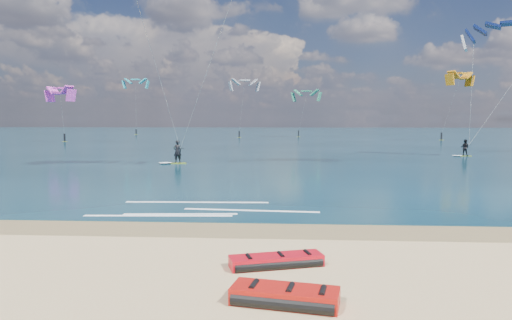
% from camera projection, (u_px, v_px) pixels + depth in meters
% --- Properties ---
extents(ground, '(320.00, 320.00, 0.00)m').
position_uv_depth(ground, '(254.00, 153.00, 53.23)').
color(ground, tan).
rests_on(ground, ground).
extents(wet_sand_strip, '(320.00, 2.40, 0.01)m').
position_uv_depth(wet_sand_strip, '(187.00, 229.00, 16.45)').
color(wet_sand_strip, olive).
rests_on(wet_sand_strip, ground).
extents(sea, '(320.00, 200.00, 0.04)m').
position_uv_depth(sea, '(270.00, 135.00, 116.86)').
color(sea, '#092733').
rests_on(sea, ground).
extents(packed_kite_left, '(2.87, 1.73, 0.36)m').
position_uv_depth(packed_kite_left, '(276.00, 266.00, 12.29)').
color(packed_kite_left, red).
rests_on(packed_kite_left, ground).
extents(packed_kite_mid, '(2.69, 1.63, 0.43)m').
position_uv_depth(packed_kite_mid, '(285.00, 304.00, 9.78)').
color(packed_kite_mid, red).
rests_on(packed_kite_mid, ground).
extents(kitesurfer_main, '(11.17, 9.20, 18.04)m').
position_uv_depth(kitesurfer_main, '(181.00, 51.00, 35.72)').
color(kitesurfer_main, '#A7CF18').
rests_on(kitesurfer_main, sea).
extents(kitesurfer_far, '(9.97, 5.55, 15.06)m').
position_uv_depth(kitesurfer_far, '(489.00, 77.00, 46.29)').
color(kitesurfer_far, '#9FC71D').
rests_on(kitesurfer_far, sea).
extents(shoreline_foam, '(9.67, 3.63, 0.01)m').
position_uv_depth(shoreline_foam, '(198.00, 210.00, 19.74)').
color(shoreline_foam, white).
rests_on(shoreline_foam, ground).
extents(distant_kites, '(73.99, 40.45, 13.69)m').
position_uv_depth(distant_kites, '(240.00, 110.00, 93.50)').
color(distant_kites, '#348F68').
rests_on(distant_kites, ground).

